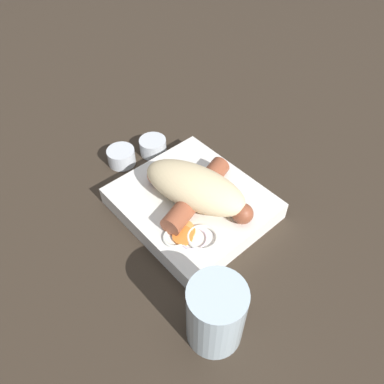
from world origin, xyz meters
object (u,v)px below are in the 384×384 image
(food_tray, at_px, (192,203))
(sausage, at_px, (198,193))
(condiment_cup_far, at_px, (121,157))
(condiment_cup_near, at_px, (153,147))
(drink_glass, at_px, (216,314))
(bread_roll, at_px, (194,187))

(food_tray, distance_m, sausage, 0.03)
(food_tray, height_order, condiment_cup_far, food_tray)
(condiment_cup_near, bearing_deg, condiment_cup_far, 75.51)
(food_tray, height_order, condiment_cup_near, food_tray)
(food_tray, distance_m, condiment_cup_near, 0.15)
(condiment_cup_far, xyz_separation_m, drink_glass, (-0.32, 0.09, 0.03))
(sausage, relative_size, condiment_cup_far, 3.57)
(bread_roll, height_order, drink_glass, drink_glass)
(condiment_cup_near, relative_size, condiment_cup_far, 1.00)
(bread_roll, xyz_separation_m, sausage, (-0.01, -0.00, -0.01))
(sausage, distance_m, condiment_cup_far, 0.18)
(condiment_cup_far, bearing_deg, drink_glass, 164.67)
(food_tray, relative_size, drink_glass, 2.21)
(drink_glass, bearing_deg, condiment_cup_near, -25.34)
(bread_roll, bearing_deg, food_tray, -14.44)
(sausage, distance_m, condiment_cup_near, 0.16)
(drink_glass, bearing_deg, bread_roll, -34.36)
(sausage, xyz_separation_m, drink_glass, (-0.15, 0.11, 0.00))
(food_tray, xyz_separation_m, condiment_cup_far, (0.16, 0.02, -0.00))
(sausage, bearing_deg, food_tray, 6.61)
(sausage, bearing_deg, bread_roll, 24.34)
(drink_glass, bearing_deg, sausage, -36.05)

